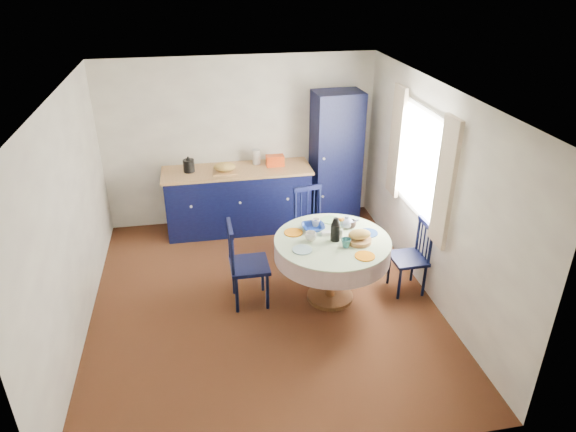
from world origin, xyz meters
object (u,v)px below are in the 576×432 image
at_px(kitchen_counter, 238,199).
at_px(mug_b, 346,243).
at_px(chair_far, 312,223).
at_px(chair_right, 411,256).
at_px(mug_d, 316,223).
at_px(cobalt_bowl, 313,227).
at_px(mug_c, 351,224).
at_px(pantry_cabinet, 336,158).
at_px(dining_table, 333,249).
at_px(mug_a, 311,236).
at_px(chair_left, 245,264).

bearing_deg(kitchen_counter, mug_b, -65.31).
distance_m(chair_far, chair_right, 1.42).
bearing_deg(mug_d, cobalt_bowl, -120.58).
xyz_separation_m(chair_far, mug_c, (0.30, -0.76, 0.36)).
height_order(kitchen_counter, mug_b, kitchen_counter).
bearing_deg(cobalt_bowl, kitchen_counter, 113.10).
bearing_deg(chair_far, mug_d, -110.87).
xyz_separation_m(chair_right, mug_d, (-1.12, 0.34, 0.39)).
xyz_separation_m(pantry_cabinet, mug_c, (-0.31, -1.85, -0.14)).
bearing_deg(cobalt_bowl, pantry_cabinet, 67.25).
distance_m(kitchen_counter, cobalt_bowl, 1.91).
xyz_separation_m(dining_table, mug_a, (-0.26, 0.04, 0.18)).
xyz_separation_m(dining_table, mug_b, (0.09, -0.19, 0.18)).
xyz_separation_m(chair_left, mug_c, (1.29, 0.12, 0.33)).
distance_m(mug_a, mug_b, 0.41).
bearing_deg(mug_c, mug_d, 164.64).
relative_size(mug_b, mug_d, 1.05).
height_order(pantry_cabinet, mug_a, pantry_cabinet).
xyz_separation_m(kitchen_counter, mug_c, (1.19, -1.75, 0.37)).
relative_size(chair_left, chair_right, 1.12).
distance_m(chair_far, mug_c, 0.89).
xyz_separation_m(chair_left, cobalt_bowl, (0.83, 0.15, 0.32)).
relative_size(kitchen_counter, chair_right, 2.31).
distance_m(chair_left, mug_d, 0.97).
xyz_separation_m(chair_left, chair_far, (0.99, 0.88, -0.03)).
xyz_separation_m(kitchen_counter, dining_table, (0.91, -1.99, 0.19)).
xyz_separation_m(mug_c, cobalt_bowl, (-0.46, 0.03, -0.01)).
distance_m(mug_c, cobalt_bowl, 0.46).
bearing_deg(mug_b, mug_a, 147.46).
relative_size(kitchen_counter, mug_c, 17.98).
xyz_separation_m(chair_far, cobalt_bowl, (-0.15, -0.73, 0.34)).
height_order(chair_right, mug_b, chair_right).
bearing_deg(pantry_cabinet, chair_left, -132.66).
relative_size(pantry_cabinet, mug_a, 15.73).
relative_size(chair_left, mug_a, 8.22).
bearing_deg(chair_far, kitchen_counter, 120.32).
distance_m(mug_b, mug_c, 0.46).
relative_size(kitchen_counter, mug_d, 20.39).
bearing_deg(kitchen_counter, chair_left, -92.97).
relative_size(chair_left, mug_d, 9.90).
xyz_separation_m(chair_left, mug_a, (0.75, -0.08, 0.33)).
height_order(chair_left, mug_b, chair_left).
height_order(mug_b, mug_c, mug_b).
bearing_deg(cobalt_bowl, dining_table, -56.94).
height_order(chair_left, chair_right, chair_left).
relative_size(dining_table, chair_right, 1.44).
distance_m(dining_table, chair_far, 1.02).
relative_size(mug_c, mug_d, 1.13).
distance_m(kitchen_counter, chair_far, 1.33).
bearing_deg(dining_table, mug_d, 109.59).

